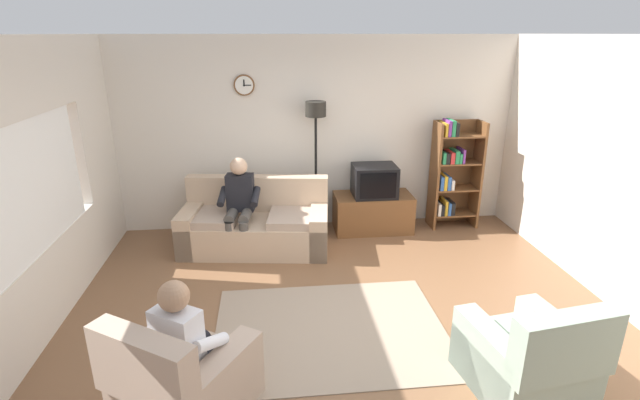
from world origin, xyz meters
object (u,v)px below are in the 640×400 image
(tv, at_px, (374,181))
(person_on_couch, at_px, (239,201))
(couch, at_px, (256,225))
(bookshelf, at_px, (452,173))
(person_in_left_armchair, at_px, (188,339))
(tv_stand, at_px, (373,212))
(floor_lamp, at_px, (316,131))
(armchair_near_bookshelf, at_px, (527,360))
(armchair_near_window, at_px, (183,382))

(tv, relative_size, person_on_couch, 0.48)
(couch, bearing_deg, tv, 13.20)
(tv, relative_size, bookshelf, 0.38)
(person_in_left_armchair, bearing_deg, tv_stand, 57.17)
(floor_lamp, height_order, person_in_left_armchair, floor_lamp)
(tv, bearing_deg, bookshelf, 4.62)
(armchair_near_bookshelf, bearing_deg, tv, 98.53)
(couch, height_order, floor_lamp, floor_lamp)
(person_on_couch, relative_size, person_in_left_armchair, 1.11)
(armchair_near_bookshelf, distance_m, person_on_couch, 3.71)
(couch, bearing_deg, armchair_near_window, -99.24)
(tv_stand, xyz_separation_m, tv, (-0.00, -0.02, 0.49))
(armchair_near_window, bearing_deg, couch, 80.76)
(couch, bearing_deg, floor_lamp, 31.03)
(couch, distance_m, person_in_left_armchair, 2.87)
(floor_lamp, bearing_deg, person_on_couch, -149.07)
(bookshelf, relative_size, person_on_couch, 1.28)
(couch, xyz_separation_m, tv, (1.67, 0.39, 0.44))
(couch, xyz_separation_m, tv_stand, (1.67, 0.42, -0.05))
(tv_stand, distance_m, armchair_near_window, 3.95)
(armchair_near_window, xyz_separation_m, person_on_couch, (0.29, 2.79, 0.41))
(armchair_near_bookshelf, bearing_deg, person_on_couch, 129.74)
(tv, relative_size, person_in_left_armchair, 0.54)
(tv_stand, distance_m, bookshelf, 1.28)
(bookshelf, distance_m, person_on_couch, 3.08)
(tv_stand, bearing_deg, person_in_left_armchair, -122.83)
(tv, distance_m, person_on_couch, 1.92)
(armchair_near_bookshelf, height_order, person_in_left_armchair, person_in_left_armchair)
(couch, bearing_deg, tv_stand, 13.99)
(tv, xyz_separation_m, floor_lamp, (-0.81, 0.12, 0.70))
(tv_stand, xyz_separation_m, person_in_left_armchair, (-2.09, -3.24, 0.34))
(floor_lamp, bearing_deg, bookshelf, -0.86)
(person_on_couch, bearing_deg, person_in_left_armchair, -95.00)
(couch, distance_m, armchair_near_window, 2.94)
(floor_lamp, bearing_deg, tv, -8.63)
(bookshelf, height_order, person_on_couch, bookshelf)
(bookshelf, xyz_separation_m, armchair_near_window, (-3.30, -3.39, -0.52))
(couch, xyz_separation_m, bookshelf, (2.83, 0.49, 0.50))
(bookshelf, distance_m, floor_lamp, 2.08)
(person_in_left_armchair, bearing_deg, person_on_couch, 85.00)
(bookshelf, bearing_deg, floor_lamp, 179.14)
(tv_stand, xyz_separation_m, floor_lamp, (-0.81, 0.10, 1.18))
(couch, distance_m, tv, 1.77)
(bookshelf, relative_size, armchair_near_bookshelf, 1.60)
(armchair_near_bookshelf, relative_size, person_on_couch, 0.80)
(tv_stand, bearing_deg, armchair_near_bookshelf, -81.54)
(tv_stand, height_order, person_in_left_armchair, person_in_left_armchair)
(armchair_near_window, height_order, armchair_near_bookshelf, same)
(couch, distance_m, armchair_near_bookshelf, 3.65)
(bookshelf, bearing_deg, armchair_near_bookshelf, -100.93)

